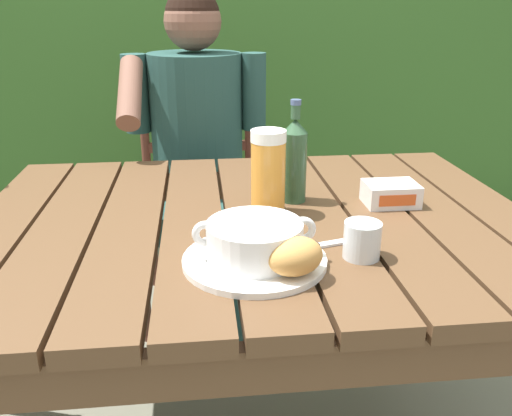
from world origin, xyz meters
The scene contains 12 objects.
dining_table centered at (0.00, 0.00, 0.66)m, with size 1.26×0.94×0.75m.
hedge_backdrop centered at (-0.13, 1.86, 1.04)m, with size 3.82×0.97×2.20m.
chair_near_diner centered at (-0.13, 0.91, 0.48)m, with size 0.47×0.47×0.95m.
person_eating centered at (-0.13, 0.71, 0.73)m, with size 0.48×0.47×1.25m.
serving_plate centered at (-0.03, -0.24, 0.76)m, with size 0.27×0.27×0.01m.
soup_bowl centered at (-0.03, -0.24, 0.80)m, with size 0.23×0.18×0.08m.
bread_roll centered at (0.03, -0.31, 0.80)m, with size 0.12×0.10×0.07m.
beer_glass centered at (0.03, 0.01, 0.85)m, with size 0.08×0.08×0.19m.
beer_bottle centered at (0.10, 0.08, 0.86)m, with size 0.06×0.06×0.24m.
water_glass_small centered at (0.18, -0.23, 0.79)m, with size 0.07×0.07×0.07m.
butter_tub centered at (0.33, 0.03, 0.78)m, with size 0.12×0.09×0.05m.
table_knife centered at (0.10, -0.18, 0.76)m, with size 0.16×0.06×0.01m.
Camera 1 is at (-0.12, -1.12, 1.20)m, focal length 37.43 mm.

